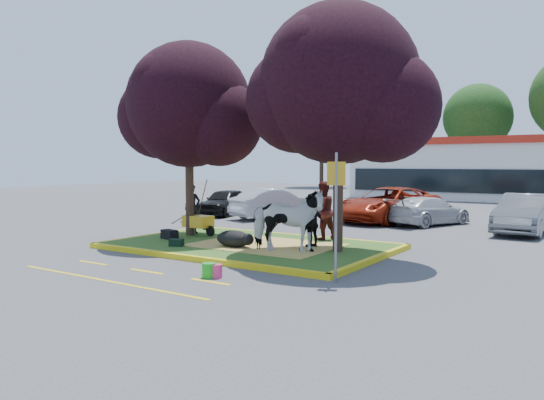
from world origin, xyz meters
The scene contains 32 objects.
ground centered at (0.00, 0.00, 0.00)m, with size 90.00×90.00×0.00m, color #424244.
median_island centered at (0.00, 0.00, 0.07)m, with size 8.00×5.00×0.15m, color #2D5219.
curb_near centered at (0.00, -2.58, 0.07)m, with size 8.30×0.16×0.15m, color gold.
curb_far centered at (0.00, 2.58, 0.07)m, with size 8.30×0.16×0.15m, color gold.
curb_left centered at (-4.08, 0.00, 0.07)m, with size 0.16×5.30×0.15m, color gold.
curb_right centered at (4.08, 0.00, 0.07)m, with size 0.16×5.30×0.15m, color gold.
straw_bedding centered at (0.60, 0.00, 0.15)m, with size 4.20×3.00×0.01m, color #C7B452.
tree_purple_left centered at (-2.78, 0.38, 4.36)m, with size 5.06×4.20×6.51m.
tree_purple_right centered at (2.92, 0.18, 4.56)m, with size 5.30×4.40×6.82m.
fire_lane_stripe_a centered at (-2.00, -4.20, 0.00)m, with size 1.10×0.12×0.01m, color yellow.
fire_lane_stripe_b centered at (0.00, -4.20, 0.00)m, with size 1.10×0.12×0.01m, color yellow.
fire_lane_stripe_c centered at (2.00, -4.20, 0.00)m, with size 1.10×0.12×0.01m, color yellow.
fire_lane_long centered at (0.00, -5.40, 0.00)m, with size 6.00×0.10×0.01m, color yellow.
retail_building centered at (2.00, 27.98, 2.25)m, with size 20.40×8.40×4.40m.
treeline centered at (1.23, 37.61, 7.73)m, with size 46.58×7.80×14.63m.
cow centered at (1.85, -0.75, 1.03)m, with size 0.95×2.08×1.76m, color white.
calf centered at (0.04, -0.84, 0.40)m, with size 1.15×0.65×0.50m, color black.
handler centered at (-3.02, 0.75, 1.02)m, with size 0.64×0.42×1.74m, color black.
visitor_a centered at (1.45, 1.99, 1.09)m, with size 0.91×0.71×1.87m, color #4A1715.
visitor_b centered at (1.98, 0.42, 0.85)m, with size 0.82×0.34×1.39m, color black.
wheelbarrow centered at (-2.58, 0.57, 0.61)m, with size 1.78×0.66×0.67m.
gear_bag_dark centered at (-2.73, -0.66, 0.30)m, with size 0.59×0.32×0.30m, color black.
gear_bag_green centered at (-1.50, -1.62, 0.26)m, with size 0.40×0.25×0.21m, color black.
sign_post centered at (4.30, -2.70, 1.78)m, with size 0.37×0.19×2.84m.
bucket_green centered at (1.69, -3.89, 0.17)m, with size 0.32×0.32×0.34m, color green.
bucket_pink centered at (1.83, -3.80, 0.16)m, with size 0.29×0.29×0.31m, color #DA306D.
bucket_blue centered at (1.68, -3.72, 0.14)m, with size 0.26×0.26×0.28m, color #164AB6.
car_black centered at (-7.15, 7.72, 0.66)m, with size 1.56×3.89×1.32m, color black.
car_silver centered at (-4.22, 7.74, 0.70)m, with size 1.48×4.25×1.40m, color #B0B3B8.
car_red centered at (0.82, 9.45, 0.77)m, with size 2.55×5.54×1.54m, color maroon.
car_white centered at (2.68, 9.17, 0.60)m, with size 1.68×4.14×1.20m, color silver.
car_grey centered at (6.46, 8.48, 0.73)m, with size 1.55×4.44×1.46m, color slate.
Camera 1 is at (9.49, -13.01, 2.61)m, focal length 35.00 mm.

